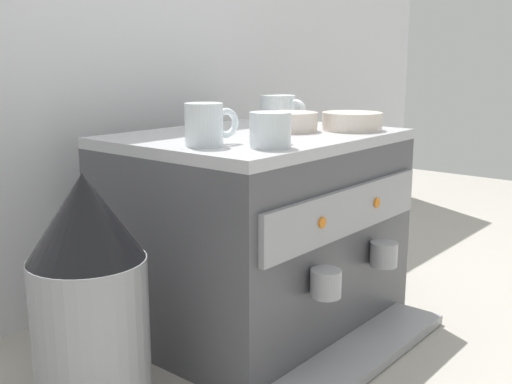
# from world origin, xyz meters

# --- Properties ---
(ground_plane) EXTENTS (4.00, 4.00, 0.00)m
(ground_plane) POSITION_xyz_m (0.00, 0.00, 0.00)
(ground_plane) COLOR #9E998E
(tiled_backsplash_wall) EXTENTS (2.80, 0.03, 1.06)m
(tiled_backsplash_wall) POSITION_xyz_m (0.00, 0.37, 0.53)
(tiled_backsplash_wall) COLOR silver
(tiled_backsplash_wall) RESTS_ON ground_plane
(espresso_machine) EXTENTS (0.57, 0.55, 0.42)m
(espresso_machine) POSITION_xyz_m (0.00, -0.00, 0.21)
(espresso_machine) COLOR #4C4C51
(espresso_machine) RESTS_ON ground_plane
(ceramic_cup_0) EXTENTS (0.11, 0.07, 0.06)m
(ceramic_cup_0) POSITION_xyz_m (-0.14, -0.15, 0.45)
(ceramic_cup_0) COLOR silver
(ceramic_cup_0) RESTS_ON espresso_machine
(ceramic_cup_1) EXTENTS (0.11, 0.07, 0.08)m
(ceramic_cup_1) POSITION_xyz_m (-0.20, -0.06, 0.46)
(ceramic_cup_1) COLOR silver
(ceramic_cup_1) RESTS_ON espresso_machine
(ceramic_cup_2) EXTENTS (0.08, 0.12, 0.07)m
(ceramic_cup_2) POSITION_xyz_m (0.17, 0.07, 0.45)
(ceramic_cup_2) COLOR silver
(ceramic_cup_2) RESTS_ON espresso_machine
(ceramic_bowl_0) EXTENTS (0.11, 0.11, 0.04)m
(ceramic_bowl_0) POSITION_xyz_m (0.07, -0.04, 0.44)
(ceramic_bowl_0) COLOR beige
(ceramic_bowl_0) RESTS_ON espresso_machine
(ceramic_bowl_1) EXTENTS (0.13, 0.13, 0.04)m
(ceramic_bowl_1) POSITION_xyz_m (0.17, -0.13, 0.44)
(ceramic_bowl_1) COLOR beige
(ceramic_bowl_1) RESTS_ON espresso_machine
(coffee_grinder) EXTENTS (0.19, 0.19, 0.40)m
(coffee_grinder) POSITION_xyz_m (-0.44, -0.02, 0.20)
(coffee_grinder) COLOR #939399
(coffee_grinder) RESTS_ON ground_plane
(milk_pitcher) EXTENTS (0.09, 0.09, 0.12)m
(milk_pitcher) POSITION_xyz_m (0.45, -0.04, 0.06)
(milk_pitcher) COLOR #B7B7BC
(milk_pitcher) RESTS_ON ground_plane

